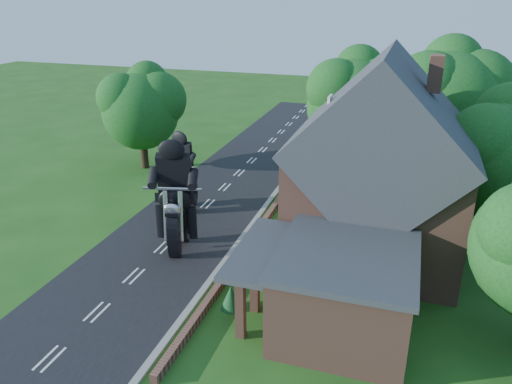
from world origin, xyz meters
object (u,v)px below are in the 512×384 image
(garden_wall, at_px, (252,239))
(house, at_px, (379,172))
(motorcycle_lead, at_px, (178,234))
(motorcycle_follow, at_px, (185,198))
(annex, at_px, (341,289))

(garden_wall, height_order, house, house)
(motorcycle_lead, height_order, motorcycle_follow, motorcycle_lead)
(garden_wall, bearing_deg, motorcycle_lead, -149.32)
(motorcycle_lead, bearing_deg, garden_wall, -162.42)
(garden_wall, xyz_separation_m, motorcycle_follow, (-5.30, 2.83, 0.55))
(garden_wall, xyz_separation_m, annex, (5.57, -5.80, 1.57))
(house, height_order, motorcycle_follow, house)
(house, bearing_deg, annex, -95.24)
(annex, distance_m, motorcycle_follow, 13.92)
(house, relative_size, motorcycle_lead, 5.26)
(garden_wall, bearing_deg, motorcycle_follow, 151.87)
(garden_wall, height_order, motorcycle_lead, motorcycle_lead)
(garden_wall, distance_m, annex, 8.19)
(motorcycle_lead, xyz_separation_m, motorcycle_follow, (-1.92, 4.84, -0.16))
(motorcycle_lead, distance_m, motorcycle_follow, 5.21)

